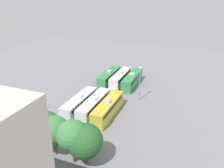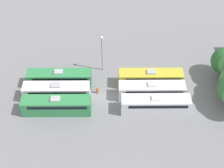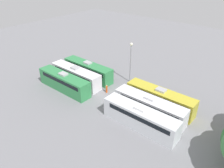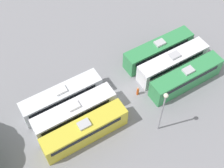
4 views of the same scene
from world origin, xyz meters
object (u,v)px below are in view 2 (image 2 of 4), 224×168
object	(u,v)px
bus_2	(57,105)
bus_3	(151,78)
light_pole	(102,48)
bus_0	(60,78)
bus_4	(152,90)
worker_person	(97,90)
bus_1	(57,91)
bus_5	(156,104)

from	to	relation	value
bus_2	bus_3	xyz separation A→B (m)	(-6.49, 16.83, 0.00)
light_pole	bus_0	bearing A→B (deg)	-62.87
bus_4	worker_person	size ratio (longest dim) A/B	7.38
bus_1	worker_person	world-z (taller)	bus_1
bus_2	light_pole	xyz separation A→B (m)	(-10.62, 7.70, 3.85)
bus_1	bus_2	bearing A→B (deg)	5.92
bus_3	bus_0	bearing A→B (deg)	-90.26
bus_1	worker_person	distance (m)	7.34
worker_person	bus_5	bearing A→B (deg)	67.44
bus_2	worker_person	size ratio (longest dim) A/B	7.38
bus_0	worker_person	distance (m)	7.47
bus_5	light_pole	bearing A→B (deg)	-138.27
bus_1	bus_4	world-z (taller)	same
bus_5	worker_person	xyz separation A→B (m)	(-4.24, -10.22, -1.00)
bus_0	bus_1	distance (m)	3.34
bus_2	light_pole	distance (m)	13.67
bus_1	bus_2	xyz separation A→B (m)	(3.23, 0.33, 0.00)
light_pole	worker_person	bearing A→B (deg)	-7.68
bus_3	bus_2	bearing A→B (deg)	-68.90
bus_0	bus_2	size ratio (longest dim) A/B	1.00
bus_1	light_pole	bearing A→B (deg)	132.64
bus_0	bus_5	size ratio (longest dim) A/B	1.00
light_pole	bus_3	bearing A→B (deg)	65.67
bus_4	worker_person	distance (m)	9.96
bus_0	bus_2	xyz separation A→B (m)	(6.57, 0.22, 0.00)
bus_3	worker_person	xyz separation A→B (m)	(2.13, -9.98, -1.00)
bus_5	bus_2	bearing A→B (deg)	-89.60
bus_4	bus_3	bearing A→B (deg)	177.76
bus_4	bus_0	bearing A→B (deg)	-100.88
bus_0	worker_person	bearing A→B (deg)	72.65
bus_4	light_pole	xyz separation A→B (m)	(-7.31, -9.01, 3.85)
bus_1	light_pole	distance (m)	11.58
worker_person	light_pole	xyz separation A→B (m)	(-6.26, 0.84, 4.85)
bus_0	bus_1	xyz separation A→B (m)	(3.34, -0.12, 0.00)
bus_4	light_pole	bearing A→B (deg)	-129.03
bus_0	light_pole	size ratio (longest dim) A/B	1.43
bus_5	light_pole	size ratio (longest dim) A/B	1.43
bus_0	light_pole	bearing A→B (deg)	117.13
bus_3	bus_4	bearing A→B (deg)	-2.24
bus_0	light_pole	distance (m)	9.69
worker_person	light_pole	bearing A→B (deg)	172.32
bus_3	worker_person	bearing A→B (deg)	-77.94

